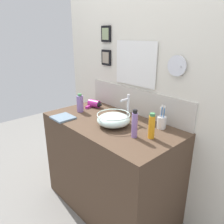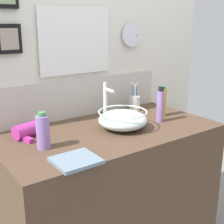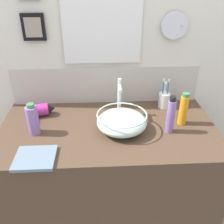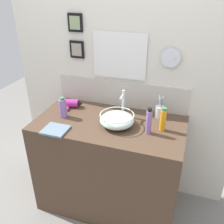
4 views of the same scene
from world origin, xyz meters
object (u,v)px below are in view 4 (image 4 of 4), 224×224
soap_dispenser (163,120)px  toothbrush_cup (159,111)px  glass_bowl_sink (117,120)px  faucet (123,102)px  hand_towel (55,130)px  lotion_bottle (63,108)px  hair_drier (73,104)px  shampoo_bottle (149,122)px

soap_dispenser → toothbrush_cup: bearing=105.7°
glass_bowl_sink → faucet: (-0.00, 0.16, 0.08)m
hand_towel → glass_bowl_sink: bearing=27.9°
faucet → lotion_bottle: (-0.48, -0.17, -0.05)m
hair_drier → shampoo_bottle: bearing=-16.0°
faucet → soap_dispenser: (0.36, -0.12, -0.04)m
shampoo_bottle → hair_drier: bearing=164.0°
lotion_bottle → glass_bowl_sink: bearing=0.5°
toothbrush_cup → shampoo_bottle: shampoo_bottle is taller
shampoo_bottle → lotion_bottle: bearing=178.0°
glass_bowl_sink → hair_drier: glass_bowl_sink is taller
faucet → soap_dispenser: 0.38m
glass_bowl_sink → hand_towel: 0.49m
lotion_bottle → soap_dispenser: bearing=3.6°
faucet → hair_drier: faucet is taller
faucet → toothbrush_cup: size_ratio=1.23×
glass_bowl_sink → lotion_bottle: size_ratio=1.54×
faucet → hair_drier: size_ratio=1.34×
soap_dispenser → faucet: bearing=162.1°
soap_dispenser → hand_towel: size_ratio=1.03×
soap_dispenser → hair_drier: bearing=170.8°
hair_drier → soap_dispenser: soap_dispenser is taller
faucet → hair_drier: (-0.48, 0.02, -0.10)m
glass_bowl_sink → faucet: bearing=90.0°
toothbrush_cup → shampoo_bottle: size_ratio=0.90×
shampoo_bottle → hand_towel: size_ratio=1.14×
toothbrush_cup → lotion_bottle: toothbrush_cup is taller
glass_bowl_sink → hand_towel: glass_bowl_sink is taller
shampoo_bottle → lotion_bottle: 0.74m
faucet → soap_dispenser: size_ratio=1.22×
shampoo_bottle → hand_towel: bearing=-164.0°
hair_drier → shampoo_bottle: size_ratio=0.82×
faucet → shampoo_bottle: bearing=-36.5°
hair_drier → toothbrush_cup: 0.79m
hair_drier → hand_towel: size_ratio=0.93×
faucet → shampoo_bottle: 0.33m
shampoo_bottle → glass_bowl_sink: bearing=173.5°
faucet → hair_drier: 0.49m
glass_bowl_sink → soap_dispenser: 0.36m
glass_bowl_sink → shampoo_bottle: shampoo_bottle is taller
hair_drier → toothbrush_cup: size_ratio=0.91×
toothbrush_cup → shampoo_bottle: (-0.04, -0.28, 0.05)m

